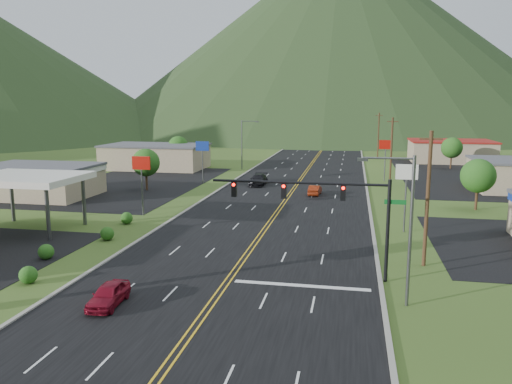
% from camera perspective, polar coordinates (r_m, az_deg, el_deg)
% --- Properties ---
extents(ground, '(500.00, 500.00, 0.00)m').
position_cam_1_polar(ground, '(24.07, -10.68, -19.69)').
color(ground, '#2C4317').
rests_on(ground, ground).
extents(road, '(20.00, 460.00, 0.04)m').
position_cam_1_polar(road, '(24.07, -10.68, -19.69)').
color(road, black).
rests_on(road, ground).
extents(traffic_signal, '(13.10, 0.43, 7.00)m').
position_cam_1_polar(traffic_signal, '(34.00, 8.18, -1.16)').
color(traffic_signal, black).
rests_on(traffic_signal, ground).
extents(streetlight_east, '(3.28, 0.25, 9.00)m').
position_cam_1_polar(streetlight_east, '(30.25, 16.71, -3.17)').
color(streetlight_east, '#59595E').
rests_on(streetlight_east, ground).
extents(streetlight_west, '(3.28, 0.25, 9.00)m').
position_cam_1_polar(streetlight_west, '(91.73, -1.44, 5.84)').
color(streetlight_west, '#59595E').
rests_on(streetlight_west, ground).
extents(gas_canopy, '(10.00, 8.00, 5.30)m').
position_cam_1_polar(gas_canopy, '(51.58, -24.75, 1.31)').
color(gas_canopy, white).
rests_on(gas_canopy, ground).
extents(building_west_mid, '(14.40, 10.40, 4.10)m').
position_cam_1_polar(building_west_mid, '(70.59, -23.68, 1.36)').
color(building_west_mid, tan).
rests_on(building_west_mid, ground).
extents(building_west_far, '(18.40, 11.40, 4.50)m').
position_cam_1_polar(building_west_far, '(94.97, -11.38, 4.02)').
color(building_west_far, tan).
rests_on(building_west_far, ground).
extents(building_east_far, '(16.40, 12.40, 4.50)m').
position_cam_1_polar(building_east_far, '(111.56, 21.34, 4.39)').
color(building_east_far, tan).
rests_on(building_east_far, ground).
extents(pole_sign_west_a, '(2.00, 0.18, 6.40)m').
position_cam_1_polar(pole_sign_west_a, '(54.47, -12.97, 2.58)').
color(pole_sign_west_a, '#59595E').
rests_on(pole_sign_west_a, ground).
extents(pole_sign_west_b, '(2.00, 0.18, 6.40)m').
position_cam_1_polar(pole_sign_west_b, '(74.98, -6.15, 4.75)').
color(pole_sign_west_b, '#59595E').
rests_on(pole_sign_west_b, ground).
extents(pole_sign_east_a, '(2.00, 0.18, 6.40)m').
position_cam_1_polar(pole_sign_east_a, '(48.08, 16.82, 1.45)').
color(pole_sign_east_a, '#59595E').
rests_on(pole_sign_east_a, ground).
extents(pole_sign_east_b, '(2.00, 0.18, 6.40)m').
position_cam_1_polar(pole_sign_east_b, '(79.78, 14.59, 4.80)').
color(pole_sign_east_b, '#59595E').
rests_on(pole_sign_east_b, ground).
extents(tree_west_a, '(3.84, 3.84, 5.82)m').
position_cam_1_polar(tree_west_a, '(70.64, -12.47, 3.30)').
color(tree_west_a, '#382314').
rests_on(tree_west_a, ground).
extents(tree_west_b, '(3.84, 3.84, 5.82)m').
position_cam_1_polar(tree_west_b, '(97.46, -8.88, 5.20)').
color(tree_west_b, '#382314').
rests_on(tree_west_b, ground).
extents(tree_east_a, '(3.84, 3.84, 5.82)m').
position_cam_1_polar(tree_east_a, '(61.48, 24.05, 1.69)').
color(tree_east_a, '#382314').
rests_on(tree_east_a, ground).
extents(tree_east_b, '(3.84, 3.84, 5.82)m').
position_cam_1_polar(tree_east_b, '(99.30, 21.47, 4.72)').
color(tree_east_b, '#382314').
rests_on(tree_east_b, ground).
extents(utility_pole_a, '(1.60, 0.28, 10.00)m').
position_cam_1_polar(utility_pole_a, '(38.33, 19.02, -0.65)').
color(utility_pole_a, '#382314').
rests_on(utility_pole_a, ground).
extents(utility_pole_b, '(1.60, 0.28, 10.00)m').
position_cam_1_polar(utility_pole_b, '(74.84, 15.20, 4.50)').
color(utility_pole_b, '#382314').
rests_on(utility_pole_b, ground).
extents(utility_pole_c, '(1.60, 0.28, 10.00)m').
position_cam_1_polar(utility_pole_c, '(114.67, 13.81, 6.36)').
color(utility_pole_c, '#382314').
rests_on(utility_pole_c, ground).
extents(utility_pole_d, '(1.60, 0.28, 10.00)m').
position_cam_1_polar(utility_pole_d, '(154.58, 13.14, 7.26)').
color(utility_pole_d, '#382314').
rests_on(utility_pole_d, ground).
extents(mountain_n, '(220.00, 220.00, 85.00)m').
position_cam_1_polar(mountain_n, '(241.43, 9.44, 17.17)').
color(mountain_n, '#1B3217').
rests_on(mountain_n, ground).
extents(car_red_near, '(1.80, 3.98, 1.32)m').
position_cam_1_polar(car_red_near, '(31.48, -16.50, -11.24)').
color(car_red_near, maroon).
rests_on(car_red_near, ground).
extents(car_dark_mid, '(2.22, 5.42, 1.57)m').
position_cam_1_polar(car_dark_mid, '(73.71, 0.25, 1.37)').
color(car_dark_mid, black).
rests_on(car_dark_mid, ground).
extents(car_red_far, '(1.62, 4.01, 1.30)m').
position_cam_1_polar(car_red_far, '(66.22, 6.75, 0.20)').
color(car_red_far, maroon).
rests_on(car_red_far, ground).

